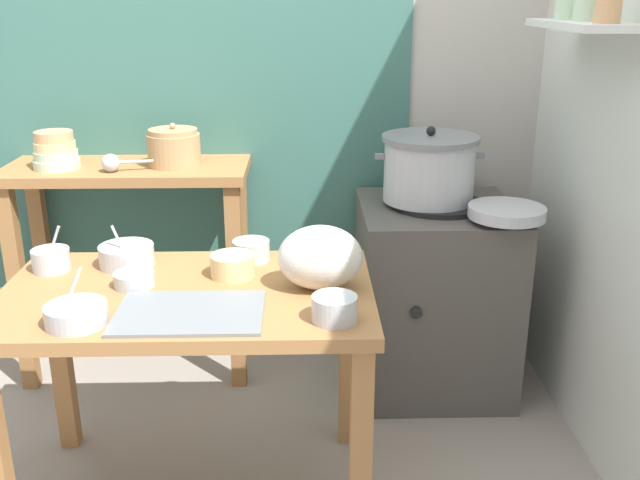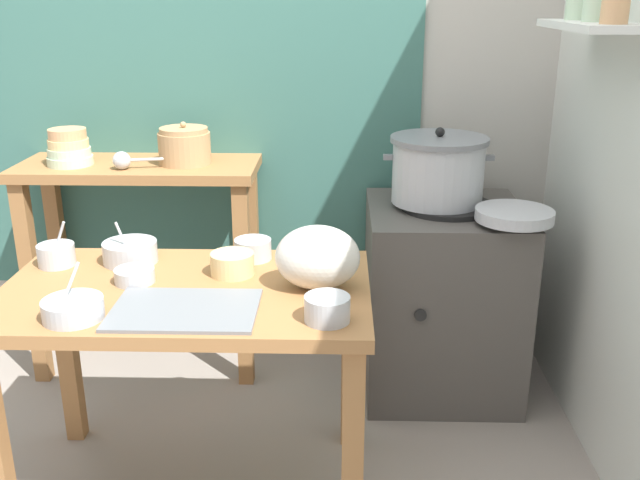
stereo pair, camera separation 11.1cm
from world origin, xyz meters
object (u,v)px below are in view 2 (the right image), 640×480
wide_pan (514,215)px  prep_bowl_5 (130,251)px  prep_table (187,321)px  prep_bowl_2 (56,254)px  prep_bowl_3 (135,275)px  prep_bowl_0 (253,248)px  prep_bowl_1 (73,308)px  serving_tray (185,310)px  clay_pot (184,146)px  prep_bowl_4 (232,263)px  back_shelf_table (142,216)px  ladle (125,160)px  steamer_pot (438,169)px  stove_block (441,298)px  prep_bowl_6 (327,308)px  bowl_stack_enamel (69,148)px  plastic_bag (318,258)px

wide_pan → prep_bowl_5: bearing=-167.3°
prep_table → prep_bowl_2: prep_bowl_2 is taller
prep_bowl_2 → prep_bowl_3: (0.29, -0.14, -0.01)m
prep_table → prep_bowl_0: bearing=54.2°
prep_table → prep_bowl_1: size_ratio=6.76×
serving_tray → clay_pot: bearing=101.0°
prep_bowl_1 → prep_bowl_4: size_ratio=1.21×
prep_table → prep_bowl_0: (0.18, 0.24, 0.15)m
back_shelf_table → ladle: 0.28m
steamer_pot → prep_bowl_5: bearing=-153.5°
stove_block → wide_pan: 0.51m
steamer_pot → prep_bowl_6: bearing=-113.3°
prep_bowl_2 → prep_bowl_6: size_ratio=1.19×
ladle → prep_bowl_6: 1.26m
stove_block → prep_bowl_4: size_ratio=5.78×
clay_pot → ladle: clay_pot is taller
steamer_pot → prep_bowl_3: size_ratio=3.50×
bowl_stack_enamel → prep_bowl_2: bowl_stack_enamel is taller
back_shelf_table → bowl_stack_enamel: bearing=-172.3°
prep_table → prep_bowl_0: size_ratio=9.06×
plastic_bag → prep_bowl_2: 0.86m
prep_bowl_2 → prep_bowl_5: (0.23, 0.03, -0.00)m
prep_bowl_3 → prep_bowl_4: size_ratio=0.89×
wide_pan → prep_bowl_4: 1.03m
prep_bowl_6 → prep_bowl_5: bearing=147.0°
prep_bowl_3 → prep_bowl_4: prep_bowl_4 is taller
steamer_pot → prep_bowl_1: 1.45m
wide_pan → prep_bowl_0: wide_pan is taller
prep_table → stove_block: stove_block is taller
prep_bowl_2 → back_shelf_table: bearing=82.1°
prep_bowl_0 → prep_bowl_6: bearing=-61.3°
steamer_pot → prep_bowl_0: (-0.66, -0.48, -0.15)m
stove_block → clay_pot: bearing=172.8°
ladle → wide_pan: bearing=-9.4°
clay_pot → ladle: (-0.21, -0.10, -0.04)m
prep_bowl_4 → prep_bowl_5: (-0.35, 0.10, -0.00)m
clay_pot → prep_bowl_3: bearing=-89.9°
wide_pan → prep_bowl_2: size_ratio=1.91×
serving_tray → prep_bowl_3: (-0.19, 0.20, 0.02)m
prep_table → clay_pot: 0.93m
plastic_bag → clay_pot: bearing=123.7°
prep_bowl_3 → wide_pan: bearing=20.5°
prep_bowl_3 → prep_bowl_5: (-0.06, 0.17, 0.01)m
prep_table → back_shelf_table: back_shelf_table is taller
prep_bowl_4 → prep_bowl_3: bearing=-165.6°
back_shelf_table → clay_pot: size_ratio=4.65×
prep_bowl_4 → prep_table: bearing=-140.1°
steamer_pot → prep_bowl_5: steamer_pot is taller
ladle → prep_bowl_6: ladle is taller
prep_table → prep_bowl_5: size_ratio=6.33×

